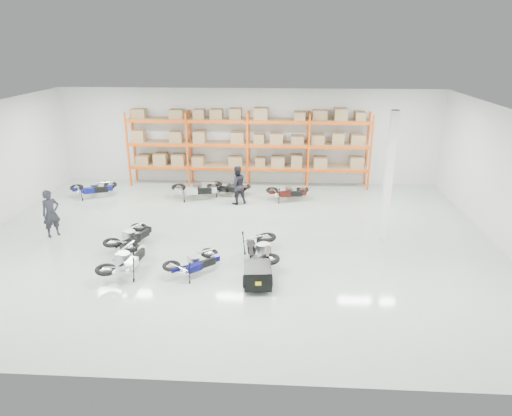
# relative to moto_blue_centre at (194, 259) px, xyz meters

# --- Properties ---
(room) EXTENTS (18.00, 18.00, 18.00)m
(room) POSITION_rel_moto_blue_centre_xyz_m (0.95, 2.44, 1.76)
(room) COLOR #A4B7A8
(room) RESTS_ON ground
(pallet_rack) EXTENTS (11.28, 0.98, 3.62)m
(pallet_rack) POSITION_rel_moto_blue_centre_xyz_m (0.95, 8.89, 1.77)
(pallet_rack) COLOR #EA500C
(pallet_rack) RESTS_ON ground
(structural_column) EXTENTS (0.25, 0.25, 4.50)m
(structural_column) POSITION_rel_moto_blue_centre_xyz_m (6.15, 2.94, 1.76)
(structural_column) COLOR white
(structural_column) RESTS_ON ground
(moto_blue_centre) EXTENTS (1.71, 1.67, 1.04)m
(moto_blue_centre) POSITION_rel_moto_blue_centre_xyz_m (0.00, 0.00, 0.00)
(moto_blue_centre) COLOR #070644
(moto_blue_centre) RESTS_ON ground
(moto_silver_left) EXTENTS (1.13, 1.92, 1.18)m
(moto_silver_left) POSITION_rel_moto_blue_centre_xyz_m (-2.09, -0.04, 0.07)
(moto_silver_left) COLOR silver
(moto_silver_left) RESTS_ON ground
(moto_black_far_left) EXTENTS (1.38, 1.88, 1.09)m
(moto_black_far_left) POSITION_rel_moto_blue_centre_xyz_m (-2.48, 1.70, 0.03)
(moto_black_far_left) COLOR black
(moto_black_far_left) RESTS_ON ground
(moto_touring_right) EXTENTS (1.10, 1.97, 1.23)m
(moto_touring_right) POSITION_rel_moto_blue_centre_xyz_m (1.93, 0.90, 0.09)
(moto_touring_right) COLOR black
(moto_touring_right) RESTS_ON ground
(trailer) EXTENTS (0.85, 1.62, 0.67)m
(trailer) POSITION_rel_moto_blue_centre_xyz_m (1.93, -0.70, -0.10)
(trailer) COLOR black
(trailer) RESTS_ON ground
(moto_back_a) EXTENTS (1.91, 1.37, 1.12)m
(moto_back_a) POSITION_rel_moto_blue_centre_xyz_m (-5.79, 6.74, 0.04)
(moto_back_a) COLOR navy
(moto_back_a) RESTS_ON ground
(moto_back_b) EXTENTS (1.99, 1.22, 1.21)m
(moto_back_b) POSITION_rel_moto_blue_centre_xyz_m (-1.20, 6.82, 0.08)
(moto_back_b) COLOR silver
(moto_back_b) RESTS_ON ground
(moto_back_c) EXTENTS (1.72, 1.09, 1.04)m
(moto_back_c) POSITION_rel_moto_blue_centre_xyz_m (0.19, 7.30, 0.00)
(moto_back_c) COLOR black
(moto_back_c) RESTS_ON ground
(moto_back_d) EXTENTS (1.71, 1.02, 1.05)m
(moto_back_d) POSITION_rel_moto_blue_centre_xyz_m (2.83, 6.81, 0.00)
(moto_back_d) COLOR #3C100C
(moto_back_d) RESTS_ON ground
(person_left) EXTENTS (0.72, 0.73, 1.70)m
(person_left) POSITION_rel_moto_blue_centre_xyz_m (-5.57, 2.50, 0.36)
(person_left) COLOR black
(person_left) RESTS_ON ground
(person_back) EXTENTS (1.00, 0.91, 1.66)m
(person_back) POSITION_rel_moto_blue_centre_xyz_m (0.66, 6.25, 0.34)
(person_back) COLOR black
(person_back) RESTS_ON ground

